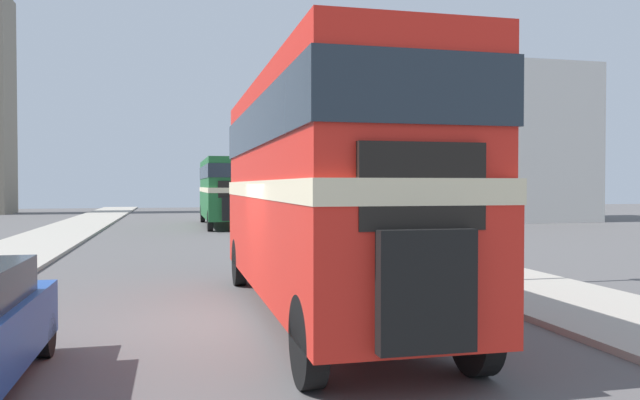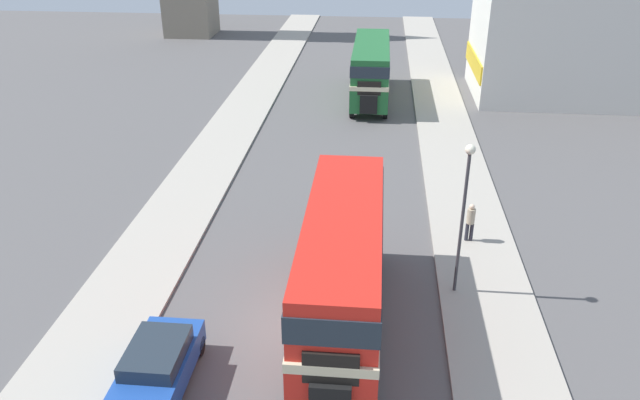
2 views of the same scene
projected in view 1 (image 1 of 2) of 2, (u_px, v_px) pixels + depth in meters
The scene contains 7 objects.
ground_plane at pixel (243, 321), 11.33m from camera, with size 120.00×120.00×0.00m, color #565454.
sidewalk_right at pixel (570, 302), 12.88m from camera, with size 3.50×120.00×0.12m.
double_decker_bus at pixel (320, 177), 11.74m from camera, with size 2.53×10.20×4.41m.
bus_distant at pixel (224, 186), 37.86m from camera, with size 2.54×10.74×4.02m.
pedestrian_walking at pixel (433, 230), 19.08m from camera, with size 0.35×0.35×1.73m.
street_lamp at pixel (462, 124), 15.06m from camera, with size 0.36×0.36×5.86m.
shop_building_block at pixel (456, 145), 43.63m from camera, with size 17.58×8.63×10.68m.
Camera 1 is at (-1.24, -11.29, 2.47)m, focal length 35.00 mm.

